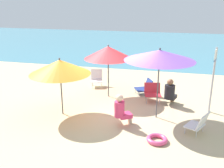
{
  "coord_description": "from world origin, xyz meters",
  "views": [
    {
      "loc": [
        1.98,
        -7.69,
        3.46
      ],
      "look_at": [
        -0.03,
        0.44,
        0.7
      ],
      "focal_mm": 41.57,
      "sensor_mm": 36.0,
      "label": 1
    }
  ],
  "objects_px": {
    "umbrella_purple": "(160,55)",
    "umbrella_orange": "(60,67)",
    "umbrella_red": "(108,53)",
    "person_b": "(121,109)",
    "beach_chair_d": "(199,123)",
    "swim_ring": "(157,139)",
    "warning_sign": "(214,72)",
    "beach_chair_b": "(97,78)",
    "person_a": "(170,92)",
    "beach_chair_a": "(153,92)",
    "beach_chair_c": "(145,87)"
  },
  "relations": [
    {
      "from": "umbrella_red",
      "to": "swim_ring",
      "type": "xyz_separation_m",
      "value": [
        2.01,
        -2.81,
        -1.6
      ]
    },
    {
      "from": "umbrella_orange",
      "to": "warning_sign",
      "type": "bearing_deg",
      "value": 15.59
    },
    {
      "from": "umbrella_purple",
      "to": "umbrella_orange",
      "type": "relative_size",
      "value": 1.16
    },
    {
      "from": "umbrella_purple",
      "to": "warning_sign",
      "type": "distance_m",
      "value": 1.9
    },
    {
      "from": "beach_chair_a",
      "to": "beach_chair_b",
      "type": "relative_size",
      "value": 0.97
    },
    {
      "from": "beach_chair_b",
      "to": "person_a",
      "type": "bearing_deg",
      "value": 49.98
    },
    {
      "from": "beach_chair_a",
      "to": "beach_chair_d",
      "type": "bearing_deg",
      "value": 21.54
    },
    {
      "from": "beach_chair_d",
      "to": "umbrella_purple",
      "type": "bearing_deg",
      "value": -6.35
    },
    {
      "from": "person_a",
      "to": "person_b",
      "type": "bearing_deg",
      "value": 162.16
    },
    {
      "from": "umbrella_purple",
      "to": "warning_sign",
      "type": "bearing_deg",
      "value": 26.53
    },
    {
      "from": "person_b",
      "to": "beach_chair_b",
      "type": "bearing_deg",
      "value": 83.01
    },
    {
      "from": "umbrella_orange",
      "to": "beach_chair_c",
      "type": "bearing_deg",
      "value": 46.17
    },
    {
      "from": "umbrella_red",
      "to": "person_b",
      "type": "distance_m",
      "value": 2.61
    },
    {
      "from": "umbrella_red",
      "to": "swim_ring",
      "type": "bearing_deg",
      "value": -54.39
    },
    {
      "from": "beach_chair_c",
      "to": "person_a",
      "type": "relative_size",
      "value": 0.81
    },
    {
      "from": "umbrella_orange",
      "to": "person_a",
      "type": "relative_size",
      "value": 1.99
    },
    {
      "from": "person_a",
      "to": "warning_sign",
      "type": "height_order",
      "value": "warning_sign"
    },
    {
      "from": "beach_chair_c",
      "to": "swim_ring",
      "type": "relative_size",
      "value": 1.39
    },
    {
      "from": "umbrella_orange",
      "to": "beach_chair_b",
      "type": "relative_size",
      "value": 2.72
    },
    {
      "from": "umbrella_orange",
      "to": "beach_chair_c",
      "type": "height_order",
      "value": "umbrella_orange"
    },
    {
      "from": "beach_chair_d",
      "to": "swim_ring",
      "type": "distance_m",
      "value": 1.25
    },
    {
      "from": "beach_chair_b",
      "to": "swim_ring",
      "type": "relative_size",
      "value": 1.26
    },
    {
      "from": "umbrella_orange",
      "to": "beach_chair_d",
      "type": "xyz_separation_m",
      "value": [
        4.06,
        -0.33,
        -1.21
      ]
    },
    {
      "from": "umbrella_red",
      "to": "beach_chair_a",
      "type": "height_order",
      "value": "umbrella_red"
    },
    {
      "from": "beach_chair_b",
      "to": "person_a",
      "type": "distance_m",
      "value": 3.29
    },
    {
      "from": "umbrella_purple",
      "to": "umbrella_orange",
      "type": "distance_m",
      "value": 2.95
    },
    {
      "from": "umbrella_orange",
      "to": "beach_chair_a",
      "type": "distance_m",
      "value": 3.39
    },
    {
      "from": "person_b",
      "to": "beach_chair_d",
      "type": "bearing_deg",
      "value": -35.57
    },
    {
      "from": "warning_sign",
      "to": "swim_ring",
      "type": "height_order",
      "value": "warning_sign"
    },
    {
      "from": "beach_chair_a",
      "to": "beach_chair_b",
      "type": "distance_m",
      "value": 2.66
    },
    {
      "from": "umbrella_red",
      "to": "umbrella_orange",
      "type": "distance_m",
      "value": 2.09
    },
    {
      "from": "beach_chair_d",
      "to": "beach_chair_c",
      "type": "bearing_deg",
      "value": -29.75
    },
    {
      "from": "beach_chair_d",
      "to": "person_a",
      "type": "distance_m",
      "value": 2.07
    },
    {
      "from": "person_a",
      "to": "swim_ring",
      "type": "xyz_separation_m",
      "value": [
        -0.21,
        -2.56,
        -0.4
      ]
    },
    {
      "from": "umbrella_red",
      "to": "beach_chair_a",
      "type": "distance_m",
      "value": 2.09
    },
    {
      "from": "beach_chair_b",
      "to": "person_a",
      "type": "xyz_separation_m",
      "value": [
        3.01,
        -1.33,
        0.11
      ]
    },
    {
      "from": "beach_chair_a",
      "to": "beach_chair_d",
      "type": "distance_m",
      "value": 2.54
    },
    {
      "from": "beach_chair_d",
      "to": "warning_sign",
      "type": "xyz_separation_m",
      "value": [
        0.44,
        1.58,
        1.02
      ]
    },
    {
      "from": "umbrella_purple",
      "to": "beach_chair_c",
      "type": "distance_m",
      "value": 2.62
    },
    {
      "from": "umbrella_orange",
      "to": "beach_chair_b",
      "type": "bearing_deg",
      "value": 85.49
    },
    {
      "from": "umbrella_purple",
      "to": "beach_chair_c",
      "type": "xyz_separation_m",
      "value": [
        -0.59,
        1.94,
        -1.65
      ]
    },
    {
      "from": "person_a",
      "to": "warning_sign",
      "type": "distance_m",
      "value": 1.57
    },
    {
      "from": "umbrella_purple",
      "to": "swim_ring",
      "type": "height_order",
      "value": "umbrella_purple"
    },
    {
      "from": "umbrella_red",
      "to": "umbrella_orange",
      "type": "relative_size",
      "value": 1.05
    },
    {
      "from": "umbrella_purple",
      "to": "beach_chair_b",
      "type": "relative_size",
      "value": 3.17
    },
    {
      "from": "beach_chair_b",
      "to": "warning_sign",
      "type": "relative_size",
      "value": 0.32
    },
    {
      "from": "beach_chair_b",
      "to": "warning_sign",
      "type": "xyz_separation_m",
      "value": [
        4.27,
        -1.65,
        0.99
      ]
    },
    {
      "from": "beach_chair_c",
      "to": "warning_sign",
      "type": "xyz_separation_m",
      "value": [
        2.2,
        -1.14,
        1.05
      ]
    },
    {
      "from": "beach_chair_c",
      "to": "beach_chair_d",
      "type": "bearing_deg",
      "value": 95.72
    },
    {
      "from": "beach_chair_a",
      "to": "person_b",
      "type": "relative_size",
      "value": 0.69
    }
  ]
}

